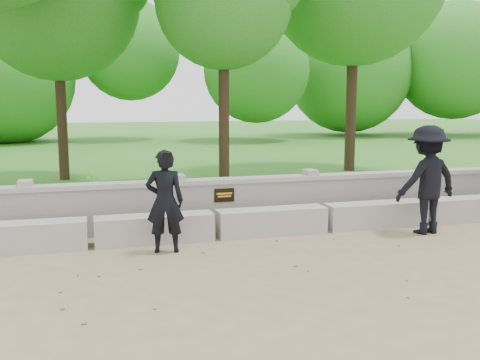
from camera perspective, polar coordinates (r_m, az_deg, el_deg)
name	(u,v)px	position (r m, az deg, el deg)	size (l,w,h in m)	color
ground	(247,273)	(7.24, 0.74, -9.88)	(80.00, 80.00, 0.00)	#907D58
lawn	(144,157)	(20.80, -10.17, 2.39)	(40.00, 22.00, 0.25)	#267023
concrete_bench	(215,225)	(8.95, -2.69, -4.81)	(11.90, 0.45, 0.45)	#A6A49D
parapet_wall	(206,203)	(9.57, -3.63, -2.49)	(12.50, 0.35, 0.90)	#9C9A94
man_main	(165,201)	(8.11, -8.01, -2.26)	(0.62, 0.56, 1.56)	black
visitor_mid	(427,180)	(9.72, 19.32, 0.02)	(1.30, 0.86, 1.87)	black
shrub_a	(94,189)	(10.79, -15.35, -0.90)	(0.35, 0.23, 0.66)	#40802B
shrub_b	(176,193)	(10.16, -6.87, -1.40)	(0.33, 0.27, 0.60)	#40802B
shrub_d	(163,181)	(11.63, -8.17, -0.05)	(0.36, 0.32, 0.65)	#40802B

